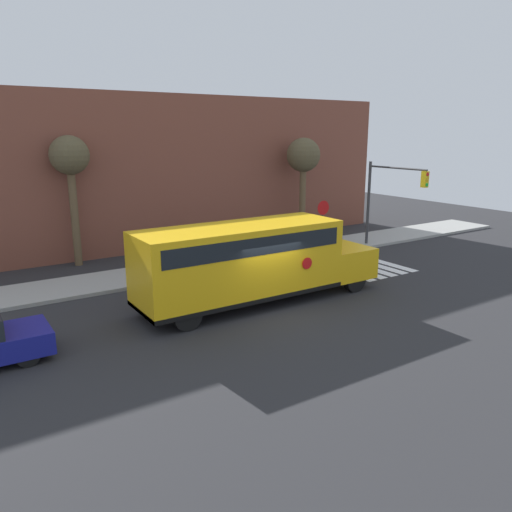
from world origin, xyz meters
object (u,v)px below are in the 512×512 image
stop_sign (323,218)px  traffic_light (388,192)px  school_bus (250,259)px  tree_far_sidewalk (303,158)px  tree_near_sidewalk (70,161)px

stop_sign → traffic_light: size_ratio=0.59×
school_bus → stop_sign: school_bus is taller
school_bus → traffic_light: traffic_light is taller
stop_sign → tree_far_sidewalk: (1.67, 3.87, 2.92)m
tree_near_sidewalk → stop_sign: bearing=-21.7°
tree_near_sidewalk → tree_far_sidewalk: tree_near_sidewalk is taller
stop_sign → tree_near_sidewalk: 12.96m
stop_sign → traffic_light: 3.85m
school_bus → tree_near_sidewalk: bearing=113.0°
school_bus → traffic_light: 11.57m
traffic_light → tree_near_sidewalk: 16.28m
stop_sign → tree_far_sidewalk: tree_far_sidewalk is taller
traffic_light → tree_near_sidewalk: size_ratio=0.77×
tree_far_sidewalk → stop_sign: bearing=-113.4°
stop_sign → school_bus: bearing=-147.9°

